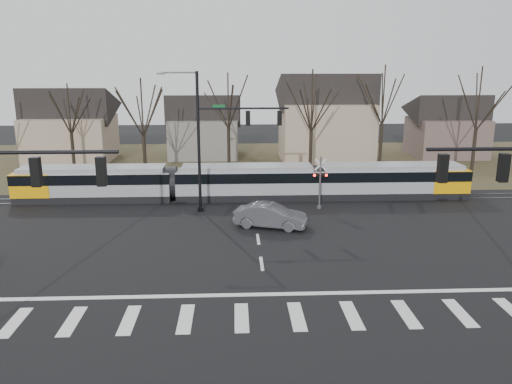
{
  "coord_description": "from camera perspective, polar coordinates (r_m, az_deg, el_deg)",
  "views": [
    {
      "loc": [
        -1.44,
        -23.51,
        10.5
      ],
      "look_at": [
        0.0,
        9.0,
        2.3
      ],
      "focal_mm": 35.0,
      "sensor_mm": 36.0,
      "label": 1
    }
  ],
  "objects": [
    {
      "name": "sedan",
      "position": [
        33.45,
        1.69,
        -2.72
      ],
      "size": [
        4.45,
        5.81,
        1.6
      ],
      "primitive_type": "imported",
      "rotation": [
        0.0,
        0.0,
        1.27
      ],
      "color": "#48494F",
      "rests_on": "ground"
    },
    {
      "name": "house_b",
      "position": [
        59.97,
        -5.98,
        7.82
      ],
      "size": [
        8.64,
        7.56,
        7.65
      ],
      "color": "slate",
      "rests_on": "ground"
    },
    {
      "name": "house_c",
      "position": [
        57.71,
        7.99,
        8.77
      ],
      "size": [
        10.8,
        8.64,
        10.1
      ],
      "color": "tan",
      "rests_on": "ground"
    },
    {
      "name": "rail_pair",
      "position": [
        40.71,
        -0.42,
        -0.76
      ],
      "size": [
        90.0,
        1.52,
        0.06
      ],
      "color": "#59595E",
      "rests_on": "ground"
    },
    {
      "name": "lane_dashes",
      "position": [
        40.91,
        -0.43,
        -0.72
      ],
      "size": [
        0.18,
        30.0,
        0.01
      ],
      "color": "silver",
      "rests_on": "ground"
    },
    {
      "name": "stop_line",
      "position": [
        24.16,
        1.16,
        -11.61
      ],
      "size": [
        28.0,
        0.35,
        0.01
      ],
      "primitive_type": "cube",
      "color": "silver",
      "rests_on": "ground"
    },
    {
      "name": "crosswalk",
      "position": [
        22.2,
        1.53,
        -14.07
      ],
      "size": [
        27.0,
        2.6,
        0.01
      ],
      "color": "silver",
      "rests_on": "ground"
    },
    {
      "name": "signal_pole_far",
      "position": [
        36.34,
        -4.07,
        6.52
      ],
      "size": [
        9.28,
        0.44,
        10.2
      ],
      "color": "black",
      "rests_on": "ground"
    },
    {
      "name": "house_a",
      "position": [
        60.73,
        -20.51,
        7.55
      ],
      "size": [
        9.72,
        8.64,
        8.6
      ],
      "color": "tan",
      "rests_on": "ground"
    },
    {
      "name": "grass_verge",
      "position": [
        56.51,
        -1.04,
        3.44
      ],
      "size": [
        140.0,
        28.0,
        0.01
      ],
      "primitive_type": "cube",
      "color": "#38331E",
      "rests_on": "ground"
    },
    {
      "name": "rail_crossing_signal",
      "position": [
        37.86,
        7.32,
        0.87
      ],
      "size": [
        1.08,
        0.36,
        4.0
      ],
      "color": "#59595B",
      "rests_on": "ground"
    },
    {
      "name": "tree_row",
      "position": [
        49.93,
        1.44,
        7.82
      ],
      "size": [
        59.2,
        7.2,
        10.0
      ],
      "color": "black",
      "rests_on": "ground"
    },
    {
      "name": "tram",
      "position": [
        40.53,
        -1.26,
        1.32
      ],
      "size": [
        36.48,
        2.71,
        2.77
      ],
      "color": "gray",
      "rests_on": "ground"
    },
    {
      "name": "ground",
      "position": [
        25.79,
        0.9,
        -9.89
      ],
      "size": [
        140.0,
        140.0,
        0.0
      ],
      "primitive_type": "plane",
      "color": "black"
    },
    {
      "name": "house_d",
      "position": [
        64.14,
        21.03,
        7.37
      ],
      "size": [
        8.64,
        7.56,
        7.65
      ],
      "color": "brown",
      "rests_on": "ground"
    }
  ]
}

